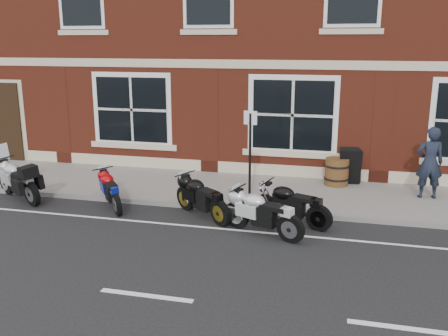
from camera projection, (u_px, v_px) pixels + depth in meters
The scene contains 12 objects.
ground at pixel (199, 230), 10.98m from camera, with size 80.00×80.00×0.00m, color black.
sidewalk at pixel (230, 189), 13.79m from camera, with size 30.00×3.00×0.12m, color slate.
kerb at pixel (215, 207), 12.30m from camera, with size 30.00×0.16×0.12m, color slate.
moto_touring_silver at pixel (18, 178), 13.03m from camera, with size 1.91×1.18×1.40m.
moto_sport_red at pixel (112, 189), 12.42m from camera, with size 1.24×1.52×0.83m.
moto_sport_black at pixel (202, 196), 11.70m from camera, with size 1.65×1.32×0.90m.
moto_sport_silver at pixel (262, 211), 10.64m from camera, with size 1.87×0.93×0.90m.
moto_naked_black at pixel (291, 203), 11.24m from camera, with size 1.87×0.82×0.88m.
pedestrian_left at pixel (430, 163), 12.66m from camera, with size 0.68×0.44×1.85m, color black.
a_board_sign at pixel (350, 166), 14.04m from camera, with size 0.61×0.41×1.01m, color black, non-canonical shape.
barrel_planter at pixel (337, 172), 13.93m from camera, with size 0.68×0.68×0.76m.
parking_sign at pixel (250, 151), 12.01m from camera, with size 0.33×0.07×2.33m.
Camera 1 is at (3.00, -9.87, 4.04)m, focal length 40.00 mm.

